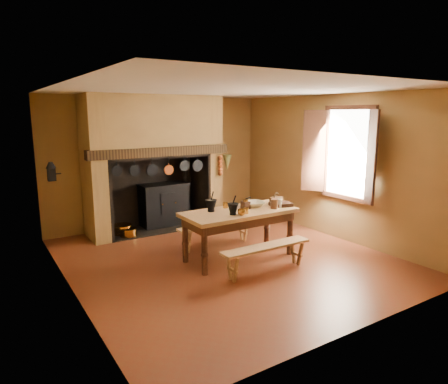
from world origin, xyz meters
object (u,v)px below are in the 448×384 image
at_px(bench_front, 266,252).
at_px(mixing_bowl, 254,204).
at_px(wicker_basket, 276,200).
at_px(coffee_grinder, 246,204).
at_px(work_table, 239,218).
at_px(iron_range, 164,204).

height_order(bench_front, mixing_bowl, mixing_bowl).
bearing_deg(mixing_bowl, wicker_basket, -5.24).
bearing_deg(wicker_basket, coffee_grinder, 160.10).
distance_m(work_table, bench_front, 0.83).
relative_size(work_table, coffee_grinder, 9.89).
bearing_deg(work_table, mixing_bowl, 15.02).
xyz_separation_m(iron_range, wicker_basket, (1.08, -2.49, 0.42)).
bearing_deg(iron_range, bench_front, -85.92).
xyz_separation_m(iron_range, bench_front, (0.24, -3.30, -0.16)).
distance_m(bench_front, mixing_bowl, 1.08).
xyz_separation_m(bench_front, wicker_basket, (0.85, 0.80, 0.58)).
relative_size(work_table, wicker_basket, 7.38).
distance_m(coffee_grinder, mixing_bowl, 0.22).
xyz_separation_m(work_table, bench_front, (-0.00, -0.74, -0.38)).
bearing_deg(iron_range, mixing_bowl, -76.00).
xyz_separation_m(mixing_bowl, wicker_basket, (0.47, -0.04, 0.02)).
bearing_deg(mixing_bowl, coffee_grinder, -165.03).
bearing_deg(work_table, iron_range, 95.26).
distance_m(iron_range, wicker_basket, 2.75).
distance_m(work_table, mixing_bowl, 0.43).
distance_m(bench_front, wicker_basket, 1.30).
height_order(iron_range, work_table, iron_range).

